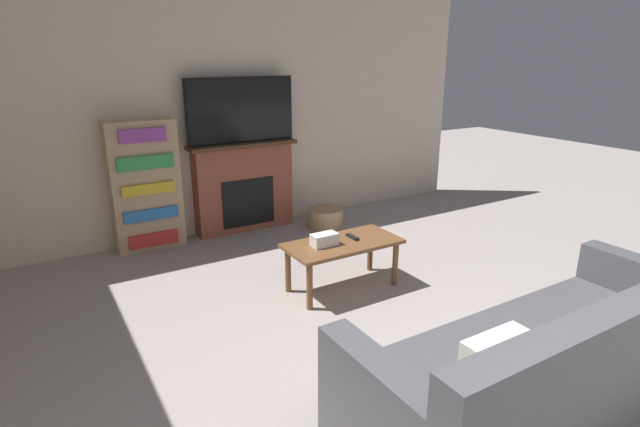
{
  "coord_description": "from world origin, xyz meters",
  "views": [
    {
      "loc": [
        -1.96,
        -0.59,
        1.93
      ],
      "look_at": [
        0.11,
        2.82,
        0.65
      ],
      "focal_mm": 28.0,
      "sensor_mm": 36.0,
      "label": 1
    }
  ],
  "objects_px": {
    "fireplace": "(244,186)",
    "storage_basket": "(325,218)",
    "tv": "(241,110)",
    "bookshelf": "(145,186)",
    "couch": "(549,374)",
    "coffee_table": "(343,249)"
  },
  "relations": [
    {
      "from": "fireplace",
      "to": "storage_basket",
      "type": "bearing_deg",
      "value": -26.34
    },
    {
      "from": "couch",
      "to": "coffee_table",
      "type": "height_order",
      "value": "couch"
    },
    {
      "from": "tv",
      "to": "fireplace",
      "type": "bearing_deg",
      "value": 90.0
    },
    {
      "from": "coffee_table",
      "to": "bookshelf",
      "type": "relative_size",
      "value": 0.74
    },
    {
      "from": "fireplace",
      "to": "bookshelf",
      "type": "relative_size",
      "value": 0.92
    },
    {
      "from": "bookshelf",
      "to": "fireplace",
      "type": "bearing_deg",
      "value": 1.22
    },
    {
      "from": "tv",
      "to": "couch",
      "type": "xyz_separation_m",
      "value": [
        0.15,
        -3.77,
        -1.06
      ]
    },
    {
      "from": "tv",
      "to": "bookshelf",
      "type": "bearing_deg",
      "value": -179.84
    },
    {
      "from": "tv",
      "to": "bookshelf",
      "type": "height_order",
      "value": "tv"
    },
    {
      "from": "coffee_table",
      "to": "bookshelf",
      "type": "distance_m",
      "value": 2.2
    },
    {
      "from": "fireplace",
      "to": "coffee_table",
      "type": "distance_m",
      "value": 1.86
    },
    {
      "from": "bookshelf",
      "to": "storage_basket",
      "type": "xyz_separation_m",
      "value": [
        1.9,
        -0.39,
        -0.55
      ]
    },
    {
      "from": "fireplace",
      "to": "tv",
      "type": "distance_m",
      "value": 0.85
    },
    {
      "from": "coffee_table",
      "to": "fireplace",
      "type": "bearing_deg",
      "value": 93.27
    },
    {
      "from": "tv",
      "to": "coffee_table",
      "type": "bearing_deg",
      "value": -86.7
    },
    {
      "from": "tv",
      "to": "storage_basket",
      "type": "relative_size",
      "value": 2.92
    },
    {
      "from": "couch",
      "to": "coffee_table",
      "type": "relative_size",
      "value": 2.35
    },
    {
      "from": "tv",
      "to": "coffee_table",
      "type": "relative_size",
      "value": 1.24
    },
    {
      "from": "storage_basket",
      "to": "coffee_table",
      "type": "bearing_deg",
      "value": -116.52
    },
    {
      "from": "bookshelf",
      "to": "storage_basket",
      "type": "relative_size",
      "value": 3.18
    },
    {
      "from": "bookshelf",
      "to": "couch",
      "type": "bearing_deg",
      "value": -71.98
    },
    {
      "from": "fireplace",
      "to": "coffee_table",
      "type": "relative_size",
      "value": 1.24
    }
  ]
}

